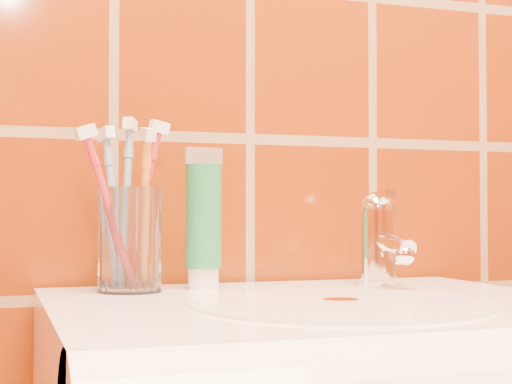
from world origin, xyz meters
name	(u,v)px	position (x,y,z in m)	size (l,w,h in m)	color
glass_tumbler	(130,240)	(-0.18, 1.11, 0.91)	(0.07, 0.07, 0.12)	white
toothpaste_tube	(204,223)	(-0.09, 1.12, 0.93)	(0.05, 0.04, 0.17)	white
faucet	(378,235)	(0.14, 1.09, 0.91)	(0.05, 0.11, 0.12)	white
toothbrush_0	(143,211)	(-0.16, 1.09, 0.94)	(0.03, 0.05, 0.19)	orange
toothbrush_1	(114,209)	(-0.19, 1.12, 0.95)	(0.04, 0.06, 0.20)	#7294CC
toothbrush_2	(143,206)	(-0.16, 1.12, 0.95)	(0.06, 0.03, 0.21)	#A42C23
toothbrush_3	(126,204)	(-0.18, 1.12, 0.95)	(0.04, 0.05, 0.21)	#6893B9
toothbrush_4	(110,211)	(-0.20, 1.09, 0.94)	(0.08, 0.04, 0.20)	#B42634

